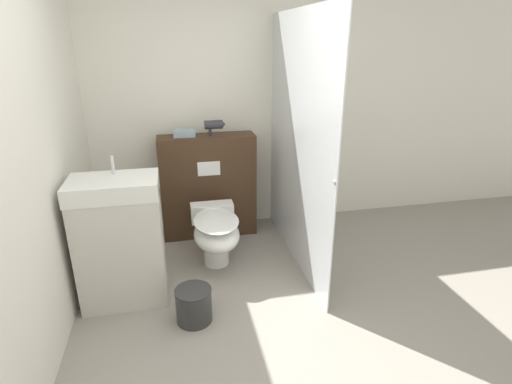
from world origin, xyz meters
name	(u,v)px	position (x,y,z in m)	size (l,w,h in m)	color
ground_plane	(295,368)	(0.00, 0.00, 0.00)	(12.00, 12.00, 0.00)	gray
wall_back	(234,111)	(0.00, 2.27, 1.25)	(8.00, 0.06, 2.50)	silver
partition_panel	(208,186)	(-0.32, 2.02, 0.53)	(0.96, 0.29, 1.06)	#3D2819
shower_glass	(297,145)	(0.41, 1.35, 1.09)	(0.04, 1.76, 2.18)	silver
toilet	(216,233)	(-0.33, 1.33, 0.33)	(0.40, 0.69, 0.50)	white
sink_vanity	(121,241)	(-1.09, 1.00, 0.51)	(0.64, 0.42, 1.15)	beige
hair_drier	(214,125)	(-0.24, 1.99, 1.17)	(0.21, 0.09, 0.15)	#2D2D33
folded_towel	(184,133)	(-0.53, 2.02, 1.09)	(0.21, 0.14, 0.06)	#8C9EAD
waste_bin	(194,305)	(-0.59, 0.61, 0.13)	(0.27, 0.27, 0.26)	#2D2D2D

